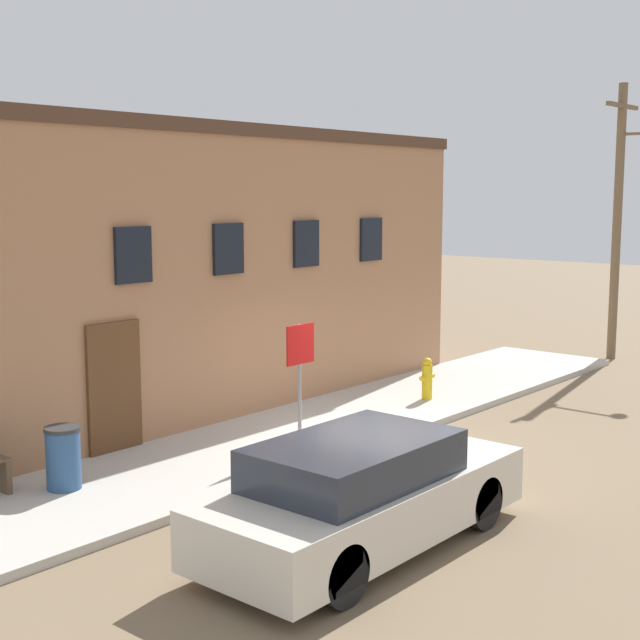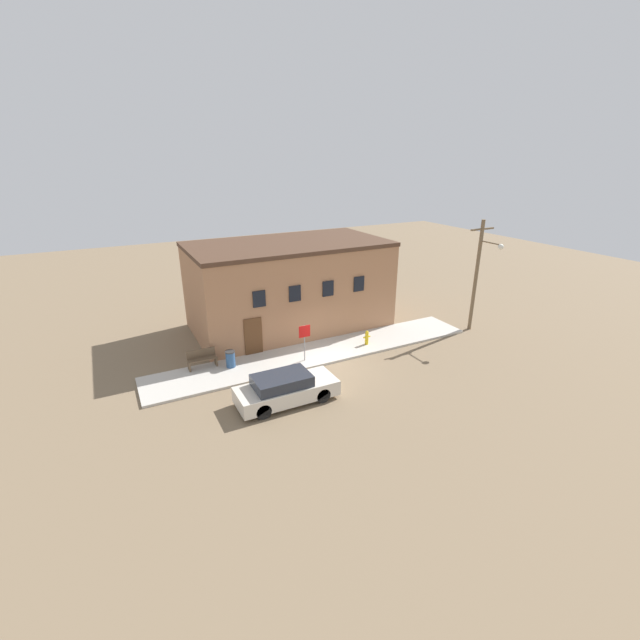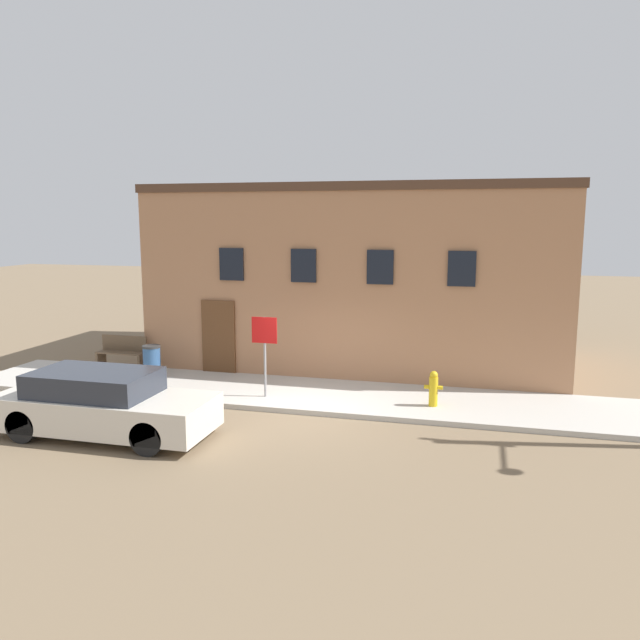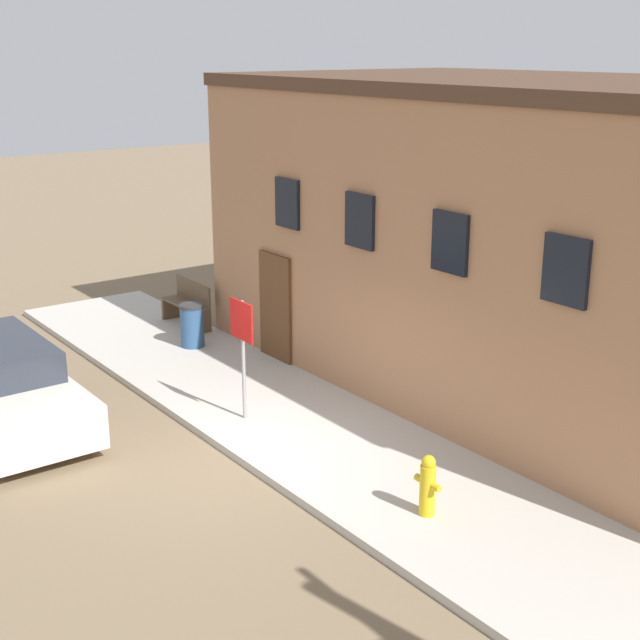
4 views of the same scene
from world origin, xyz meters
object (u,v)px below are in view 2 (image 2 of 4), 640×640
at_px(bench, 202,359).
at_px(parked_car, 286,389).
at_px(fire_hydrant, 367,337).
at_px(trash_bin, 230,359).
at_px(utility_pole, 479,272).
at_px(stop_sign, 305,336).

distance_m(bench, parked_car, 5.52).
distance_m(fire_hydrant, trash_bin, 7.85).
bearing_deg(trash_bin, bench, 154.76).
bearing_deg(utility_pole, parked_car, -169.74).
relative_size(bench, utility_pole, 0.21).
bearing_deg(trash_bin, utility_pole, -6.61).
bearing_deg(bench, trash_bin, -25.24).
distance_m(trash_bin, utility_pole, 15.56).
bearing_deg(stop_sign, fire_hydrant, 3.50).
xyz_separation_m(stop_sign, utility_pole, (11.40, -0.66, 2.28)).
height_order(bench, parked_car, parked_car).
relative_size(fire_hydrant, utility_pole, 0.12).
xyz_separation_m(fire_hydrant, parked_car, (-6.53, -3.42, 0.12)).
height_order(stop_sign, utility_pole, utility_pole).
relative_size(trash_bin, parked_car, 0.19).
bearing_deg(trash_bin, parked_car, -73.29).
height_order(fire_hydrant, trash_bin, trash_bin).
distance_m(stop_sign, utility_pole, 11.64).
xyz_separation_m(fire_hydrant, bench, (-9.12, 1.46, 0.05)).
xyz_separation_m(trash_bin, parked_car, (1.28, -4.26, 0.10)).
distance_m(fire_hydrant, stop_sign, 4.21).
distance_m(fire_hydrant, parked_car, 7.37).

